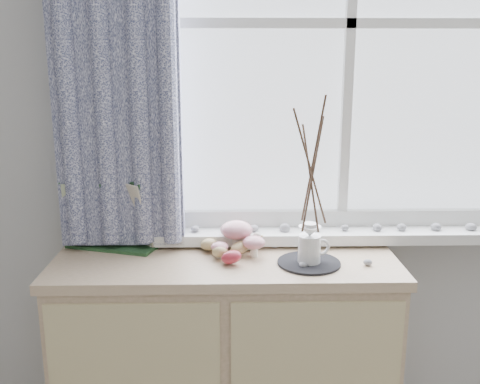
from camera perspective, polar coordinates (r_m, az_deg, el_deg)
The scene contains 8 objects.
sideboard at distance 2.07m, azimuth -1.49°, elevation -18.16°, with size 1.20×0.45×0.85m.
botanical_book at distance 1.97m, azimuth -13.93°, elevation -2.49°, with size 0.38×0.13×0.26m, color #214623, non-canonical shape.
toadstool_cluster at distance 1.92m, azimuth -0.16°, elevation -4.63°, with size 0.19×0.17×0.11m.
wooden_eggs at distance 1.88m, azimuth -1.64°, elevation -6.20°, with size 0.17×0.17×0.07m.
songbird_figurine at distance 1.95m, azimuth 0.70°, elevation -5.30°, with size 0.13×0.06×0.07m, color beige, non-canonical shape.
crocheted_doily at distance 1.84m, azimuth 7.36°, elevation -7.50°, with size 0.21×0.21×0.01m, color black.
twig_pitcher at distance 1.75m, azimuth 7.69°, elevation 2.60°, with size 0.26×0.26×0.58m.
sideboard_pebbles at distance 1.90m, azimuth 7.75°, elevation -6.68°, with size 0.33×0.23×0.02m.
Camera 1 is at (-0.14, -0.00, 1.52)m, focal length 40.00 mm.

